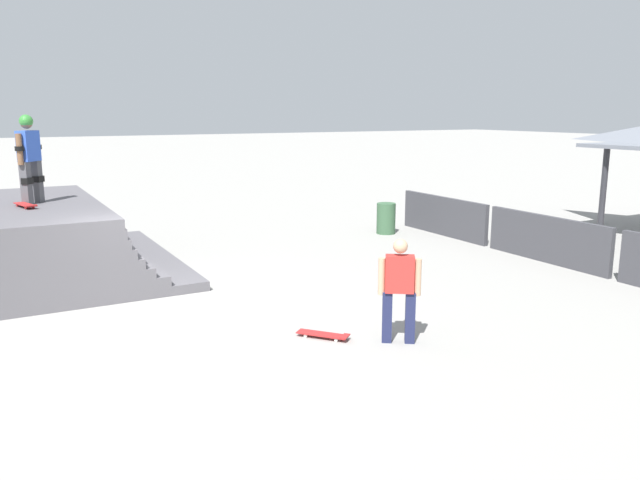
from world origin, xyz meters
The scene contains 8 objects.
ground_plane centered at (0.00, 0.00, 0.00)m, with size 160.00×160.00×0.00m, color gray.
quarter_pipe_ramp centered at (-3.73, -1.19, 0.68)m, with size 5.80×3.58×1.50m.
skater_on_deck centered at (-3.66, -1.62, 2.52)m, with size 0.69×0.60×1.77m.
skateboard_on_deck centered at (-3.10, -1.80, 1.56)m, with size 0.80×0.39×0.09m.
bystander_walking centered at (3.05, 2.65, 0.86)m, with size 0.43×0.57×1.55m.
skateboard_on_ground centered at (2.40, 1.77, 0.06)m, with size 0.75×0.67×0.09m.
barrier_fence centered at (0.55, 8.50, 0.53)m, with size 10.48×0.12×1.05m.
trash_bin centered at (-3.94, 7.25, 0.42)m, with size 0.52×0.52×0.85m, color #385B3D.
Camera 1 is at (10.13, -2.53, 3.34)m, focal length 35.00 mm.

